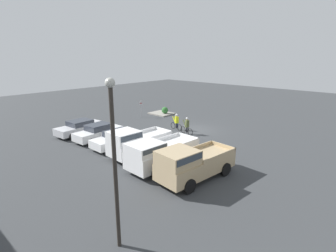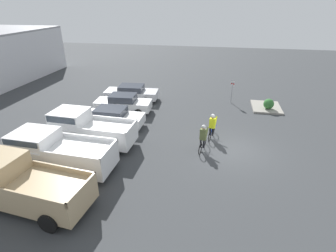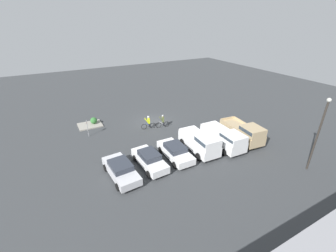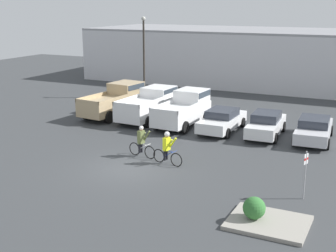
{
  "view_description": "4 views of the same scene",
  "coord_description": "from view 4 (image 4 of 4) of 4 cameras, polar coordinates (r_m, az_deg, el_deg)",
  "views": [
    {
      "loc": [
        -15.56,
        21.39,
        7.61
      ],
      "look_at": [
        0.1,
        4.12,
        1.2
      ],
      "focal_mm": 28.0,
      "sensor_mm": 36.0,
      "label": 1
    },
    {
      "loc": [
        -14.45,
        1.31,
        8.31
      ],
      "look_at": [
        0.1,
        4.12,
        1.2
      ],
      "focal_mm": 28.0,
      "sensor_mm": 36.0,
      "label": 2
    },
    {
      "loc": [
        11.3,
        24.73,
        12.51
      ],
      "look_at": [
        0.1,
        4.12,
        1.2
      ],
      "focal_mm": 24.0,
      "sensor_mm": 36.0,
      "label": 3
    },
    {
      "loc": [
        11.26,
        -18.75,
        7.9
      ],
      "look_at": [
        0.1,
        4.12,
        1.2
      ],
      "focal_mm": 50.0,
      "sensor_mm": 36.0,
      "label": 4
    }
  ],
  "objects": [
    {
      "name": "sedan_0",
      "position": [
        29.84,
        6.61,
        0.73
      ],
      "size": [
        2.02,
        4.65,
        1.41
      ],
      "color": "white",
      "rests_on": "ground_plane"
    },
    {
      "name": "pickup_truck_1",
      "position": [
        32.62,
        -2.21,
        2.71
      ],
      "size": [
        2.46,
        5.48,
        2.11
      ],
      "color": "white",
      "rests_on": "ground_plane"
    },
    {
      "name": "pickup_truck_2",
      "position": [
        31.11,
        2.05,
        2.2
      ],
      "size": [
        2.4,
        5.14,
        2.22
      ],
      "color": "white",
      "rests_on": "ground_plane"
    },
    {
      "name": "shrub",
      "position": [
        17.81,
        10.46,
        -9.8
      ],
      "size": [
        0.85,
        0.85,
        0.85
      ],
      "color": "#337033",
      "rests_on": "curb_island"
    },
    {
      "name": "ground_plane",
      "position": [
        23.25,
        -4.69,
        -5.16
      ],
      "size": [
        80.0,
        80.0,
        0.0
      ],
      "primitive_type": "plane",
      "color": "#383A3D"
    },
    {
      "name": "curb_island",
      "position": [
        17.96,
        12.13,
        -11.44
      ],
      "size": [
        2.88,
        2.35,
        0.15
      ],
      "primitive_type": "cube",
      "color": "gray",
      "rests_on": "ground_plane"
    },
    {
      "name": "pickup_truck_0",
      "position": [
        34.0,
        -6.31,
        3.24
      ],
      "size": [
        2.72,
        5.62,
        2.25
      ],
      "color": "tan",
      "rests_on": "ground_plane"
    },
    {
      "name": "sedan_2",
      "position": [
        28.84,
        17.35,
        -0.36
      ],
      "size": [
        2.27,
        4.84,
        1.41
      ],
      "color": "silver",
      "rests_on": "ground_plane"
    },
    {
      "name": "cyclist_0",
      "position": [
        23.51,
        -0.1,
        -2.64
      ],
      "size": [
        1.8,
        0.54,
        1.73
      ],
      "color": "black",
      "rests_on": "ground_plane"
    },
    {
      "name": "lamppost",
      "position": [
        39.9,
        -2.96,
        9.14
      ],
      "size": [
        0.36,
        0.36,
        6.84
      ],
      "color": "#2D2823",
      "rests_on": "ground_plane"
    },
    {
      "name": "fire_lane_sign",
      "position": [
        20.05,
        16.39,
        -5.2
      ],
      "size": [
        0.12,
        0.29,
        2.08
      ],
      "color": "#9E9EA3",
      "rests_on": "ground_plane"
    },
    {
      "name": "sedan_1",
      "position": [
        29.15,
        11.86,
        0.22
      ],
      "size": [
        2.08,
        4.59,
        1.49
      ],
      "color": "white",
      "rests_on": "ground_plane"
    },
    {
      "name": "warehouse_building",
      "position": [
        48.43,
        12.55,
        8.22
      ],
      "size": [
        37.23,
        12.12,
        5.35
      ],
      "color": "silver",
      "rests_on": "ground_plane"
    },
    {
      "name": "cyclist_1",
      "position": [
        24.7,
        -3.23,
        -1.89
      ],
      "size": [
        1.75,
        0.53,
        1.71
      ],
      "color": "black",
      "rests_on": "ground_plane"
    }
  ]
}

